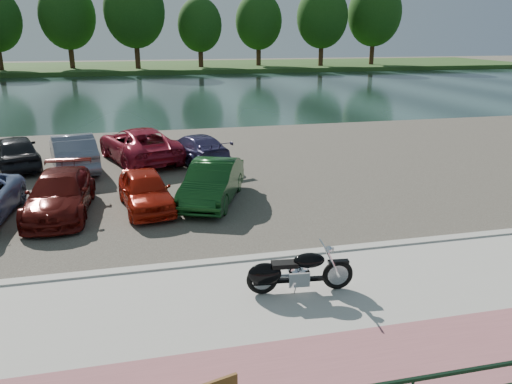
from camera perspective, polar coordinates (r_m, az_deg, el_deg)
ground at (r=11.02m, az=6.43°, el=-11.90°), size 200.00×200.00×0.00m
promenade at (r=10.20m, az=8.36°, el=-14.32°), size 60.00×6.00×0.10m
pink_path at (r=9.04m, az=12.01°, el=-18.82°), size 60.00×2.00×0.01m
kerb at (r=12.68m, az=3.42°, el=-7.30°), size 60.00×0.30×0.14m
parking_lot at (r=20.98m, az=-3.58°, el=2.78°), size 60.00×18.00×0.04m
river at (r=49.40m, az=-9.44°, el=11.24°), size 120.00×40.00×0.00m
far_bank at (r=81.22m, az=-11.16°, el=13.84°), size 120.00×24.00×0.60m
far_trees at (r=75.20m, az=-7.77°, el=19.20°), size 70.25×10.68×12.52m
motorcycle at (r=10.78m, az=3.95°, el=-9.15°), size 2.33×0.75×1.05m
car_3 at (r=16.55m, az=-21.50°, el=-0.20°), size 1.93×4.47×1.28m
car_4 at (r=16.24m, az=-12.53°, el=0.22°), size 1.96×3.78×1.23m
car_5 at (r=16.55m, az=-5.00°, el=1.14°), size 2.83×4.34×1.35m
car_8 at (r=22.88m, az=-25.76°, el=4.17°), size 2.78×4.44×1.41m
car_9 at (r=21.71m, az=-20.18°, el=4.33°), size 2.47×4.78×1.50m
car_10 at (r=22.42m, az=-13.23°, el=5.32°), size 3.95×5.81×1.48m
car_11 at (r=21.85m, az=-6.91°, el=4.99°), size 2.94×4.51×1.22m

